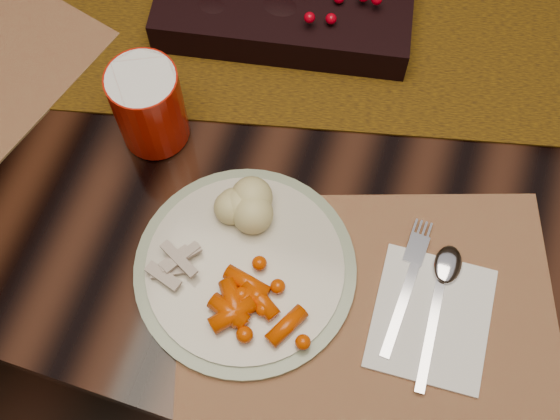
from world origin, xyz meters
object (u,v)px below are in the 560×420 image
(red_cup, at_px, (149,106))
(baby_carrots, at_px, (259,302))
(turkey_shreds, at_px, (183,270))
(napkin, at_px, (431,318))
(mashed_potatoes, at_px, (250,194))
(dinner_plate, at_px, (245,269))
(dining_table, at_px, (328,183))
(placemat_main, at_px, (368,321))

(red_cup, bearing_deg, baby_carrots, -41.73)
(turkey_shreds, distance_m, napkin, 0.28)
(mashed_potatoes, xyz_separation_m, napkin, (0.23, -0.06, -0.03))
(dinner_plate, xyz_separation_m, mashed_potatoes, (-0.02, 0.08, 0.03))
(mashed_potatoes, relative_size, napkin, 0.56)
(dinner_plate, height_order, turkey_shreds, turkey_shreds)
(napkin, height_order, red_cup, red_cup)
(napkin, bearing_deg, baby_carrots, -168.22)
(dining_table, bearing_deg, turkey_shreds, -103.97)
(placemat_main, bearing_deg, red_cup, 135.66)
(dining_table, bearing_deg, dinner_plate, -94.59)
(dinner_plate, height_order, mashed_potatoes, mashed_potatoes)
(baby_carrots, relative_size, napkin, 0.69)
(dining_table, relative_size, turkey_shreds, 24.46)
(dinner_plate, relative_size, mashed_potatoes, 3.08)
(mashed_potatoes, bearing_deg, dining_table, 79.66)
(red_cup, bearing_deg, mashed_potatoes, -22.87)
(turkey_shreds, bearing_deg, dinner_plate, 24.65)
(dining_table, bearing_deg, napkin, -59.14)
(placemat_main, bearing_deg, napkin, 1.37)
(placemat_main, xyz_separation_m, mashed_potatoes, (-0.17, 0.09, 0.04))
(placemat_main, xyz_separation_m, red_cup, (-0.31, 0.15, 0.06))
(mashed_potatoes, height_order, red_cup, red_cup)
(mashed_potatoes, bearing_deg, baby_carrots, -66.49)
(napkin, bearing_deg, placemat_main, -162.79)
(placemat_main, distance_m, dinner_plate, 0.15)
(dinner_plate, distance_m, mashed_potatoes, 0.08)
(dining_table, xyz_separation_m, baby_carrots, (0.00, -0.36, 0.40))
(turkey_shreds, xyz_separation_m, napkin, (0.27, 0.04, -0.02))
(mashed_potatoes, distance_m, red_cup, 0.16)
(dining_table, height_order, placemat_main, placemat_main)
(napkin, bearing_deg, dining_table, 118.02)
(turkey_shreds, height_order, napkin, turkey_shreds)
(dining_table, bearing_deg, mashed_potatoes, -100.34)
(placemat_main, bearing_deg, mashed_potatoes, 133.33)
(dinner_plate, height_order, red_cup, red_cup)
(dinner_plate, relative_size, baby_carrots, 2.50)
(napkin, xyz_separation_m, red_cup, (-0.38, 0.13, 0.05))
(placemat_main, distance_m, mashed_potatoes, 0.19)
(placemat_main, xyz_separation_m, napkin, (0.06, 0.02, 0.00))
(mashed_potatoes, bearing_deg, red_cup, 157.13)
(turkey_shreds, bearing_deg, baby_carrots, -4.98)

